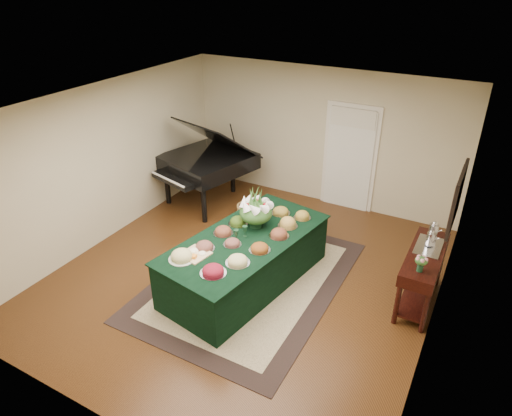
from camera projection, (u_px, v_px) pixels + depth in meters
The scene contains 14 objects.
ground at pixel (247, 274), 7.23m from camera, with size 6.00×6.00×0.00m, color black.
area_rug at pixel (250, 280), 7.09m from camera, with size 2.58×3.62×0.01m.
kitchen_doorway at pixel (349, 159), 8.79m from camera, with size 1.05×0.07×2.10m.
buffet_table at pixel (246, 260), 6.87m from camera, with size 1.72×2.89×0.80m.
food_platters at pixel (244, 236), 6.63m from camera, with size 1.30×2.21×0.12m.
cutting_board at pixel (196, 252), 6.28m from camera, with size 0.41×0.41×0.10m.
green_goblets at pixel (241, 233), 6.63m from camera, with size 0.13×0.23×0.18m.
floral_centerpiece at pixel (256, 209), 6.83m from camera, with size 0.52×0.52×0.52m.
grand_piano at pixel (207, 162), 9.00m from camera, with size 1.90×2.02×1.78m.
wicker_basket at pixel (249, 212), 8.74m from camera, with size 0.45×0.45×0.28m, color olive.
mahogany_sideboard at pixel (424, 264), 6.32m from camera, with size 0.45×1.40×0.85m.
tea_service at pixel (431, 236), 6.39m from camera, with size 0.34×0.58×0.30m.
pink_bouquet at pixel (421, 261), 5.80m from camera, with size 0.18×0.18×0.23m.
wall_painting at pixel (457, 198), 5.71m from camera, with size 0.05×0.95×0.75m.
Camera 1 is at (2.94, -5.09, 4.35)m, focal length 32.00 mm.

